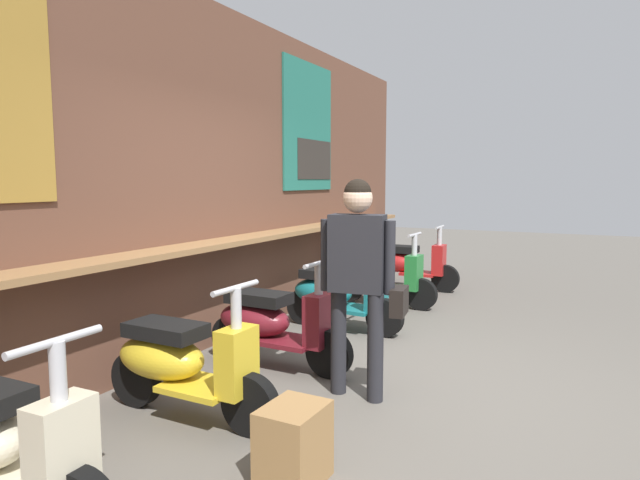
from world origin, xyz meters
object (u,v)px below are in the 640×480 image
at_px(shopper_with_handbag, 359,267).
at_px(merchandise_crate, 294,445).
at_px(scooter_green, 378,276).
at_px(scooter_maroon, 270,323).
at_px(scooter_teal, 336,294).
at_px(scooter_yellow, 180,362).
at_px(scooter_red, 407,263).

height_order(shopper_with_handbag, merchandise_crate, shopper_with_handbag).
bearing_deg(scooter_green, scooter_maroon, -88.79).
bearing_deg(scooter_teal, scooter_maroon, -86.23).
height_order(scooter_yellow, scooter_teal, same).
bearing_deg(scooter_red, scooter_green, -92.11).
bearing_deg(scooter_maroon, scooter_green, 91.69).
distance_m(scooter_yellow, scooter_teal, 2.52).
bearing_deg(scooter_red, scooter_maroon, -92.11).
relative_size(scooter_yellow, scooter_teal, 1.00).
bearing_deg(scooter_green, scooter_yellow, -88.79).
bearing_deg(scooter_maroon, shopper_with_handbag, -14.90).
bearing_deg(shopper_with_handbag, scooter_green, 9.16).
xyz_separation_m(scooter_maroon, scooter_green, (2.65, 0.00, 0.00)).
xyz_separation_m(scooter_red, shopper_with_handbag, (-4.13, -0.95, 0.60)).
xyz_separation_m(scooter_teal, scooter_green, (1.30, 0.00, 0.00)).
bearing_deg(scooter_green, merchandise_crate, -74.04).
bearing_deg(scooter_teal, shopper_with_handbag, -56.00).
height_order(scooter_red, merchandise_crate, scooter_red).
height_order(scooter_green, scooter_red, same).
bearing_deg(scooter_teal, scooter_yellow, -86.23).
relative_size(scooter_green, merchandise_crate, 3.28).
relative_size(scooter_red, shopper_with_handbag, 0.86).
distance_m(scooter_teal, shopper_with_handbag, 1.99).
bearing_deg(scooter_green, scooter_red, 91.21).
height_order(scooter_teal, scooter_green, same).
bearing_deg(merchandise_crate, scooter_green, 14.75).
relative_size(scooter_maroon, merchandise_crate, 3.28).
height_order(scooter_green, shopper_with_handbag, shopper_with_handbag).
relative_size(scooter_maroon, scooter_red, 1.00).
bearing_deg(scooter_yellow, scooter_maroon, 90.93).
distance_m(scooter_yellow, shopper_with_handbag, 1.43).
bearing_deg(scooter_maroon, merchandise_crate, -52.63).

